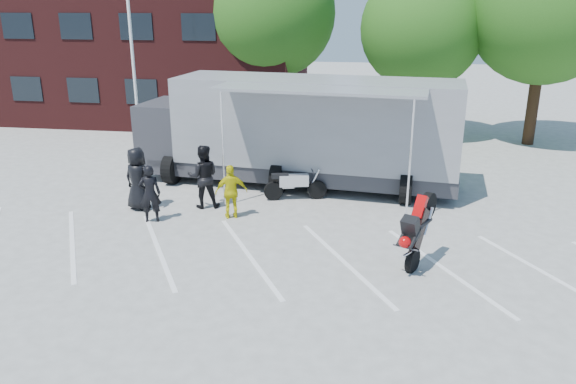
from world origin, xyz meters
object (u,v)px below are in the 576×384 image
(parked_motorcycle, at_px, (295,199))
(spectator_leather_b, at_px, (150,194))
(spectator_leather_a, at_px, (138,179))
(tree_right, at_px, (546,7))
(stunt_bike_rider, at_px, (422,261))
(flagpole, at_px, (136,30))
(tree_left, at_px, (271,13))
(transporter_truck, at_px, (301,184))
(tree_mid, at_px, (422,29))
(spectator_leather_c, at_px, (203,177))
(spectator_hivis, at_px, (231,192))

(parked_motorcycle, distance_m, spectator_leather_b, 4.70)
(parked_motorcycle, distance_m, spectator_leather_a, 4.99)
(tree_right, distance_m, spectator_leather_b, 18.26)
(parked_motorcycle, height_order, stunt_bike_rider, stunt_bike_rider)
(flagpole, xyz_separation_m, spectator_leather_a, (2.37, -6.24, -4.08))
(flagpole, xyz_separation_m, tree_left, (4.24, 6.00, 0.51))
(tree_right, xyz_separation_m, spectator_leather_a, (-13.87, -10.74, -4.91))
(tree_left, distance_m, transporter_truck, 10.88)
(transporter_truck, xyz_separation_m, spectator_leather_a, (-4.58, -3.29, 0.97))
(flagpole, height_order, tree_mid, flagpole)
(transporter_truck, relative_size, spectator_leather_a, 5.95)
(parked_motorcycle, height_order, spectator_leather_c, spectator_leather_c)
(stunt_bike_rider, height_order, spectator_leather_a, spectator_leather_a)
(tree_left, distance_m, stunt_bike_rider, 16.99)
(tree_mid, bearing_deg, spectator_leather_c, -122.86)
(transporter_truck, distance_m, spectator_leather_c, 3.99)
(flagpole, bearing_deg, parked_motorcycle, -33.42)
(tree_right, height_order, spectator_hivis, tree_right)
(spectator_leather_c, bearing_deg, spectator_leather_a, -1.33)
(tree_mid, relative_size, parked_motorcycle, 3.71)
(tree_left, bearing_deg, tree_right, -7.13)
(parked_motorcycle, height_order, spectator_leather_a, spectator_leather_a)
(transporter_truck, bearing_deg, spectator_leather_a, -138.36)
(spectator_leather_a, relative_size, spectator_leather_b, 1.14)
(transporter_truck, bearing_deg, stunt_bike_rider, -50.50)
(tree_left, xyz_separation_m, tree_right, (12.00, -1.50, 0.31))
(spectator_leather_a, bearing_deg, tree_right, -124.95)
(tree_right, distance_m, transporter_truck, 13.28)
(tree_mid, bearing_deg, spectator_leather_b, -123.66)
(flagpole, distance_m, tree_right, 16.88)
(tree_left, relative_size, tree_mid, 1.13)
(transporter_truck, height_order, spectator_hivis, transporter_truck)
(tree_right, relative_size, stunt_bike_rider, 4.62)
(transporter_truck, distance_m, stunt_bike_rider, 6.87)
(tree_mid, distance_m, parked_motorcycle, 11.62)
(tree_left, distance_m, tree_mid, 7.10)
(flagpole, xyz_separation_m, stunt_bike_rider, (10.74, -8.67, -5.05))
(flagpole, relative_size, spectator_leather_a, 4.12)
(tree_left, height_order, transporter_truck, tree_left)
(transporter_truck, distance_m, spectator_leather_a, 5.72)
(spectator_leather_c, bearing_deg, spectator_leather_b, 35.35)
(transporter_truck, bearing_deg, spectator_leather_b, -126.12)
(transporter_truck, relative_size, spectator_leather_b, 6.79)
(transporter_truck, height_order, spectator_leather_b, transporter_truck)
(tree_mid, distance_m, transporter_truck, 10.30)
(flagpole, height_order, parked_motorcycle, flagpole)
(tree_right, height_order, parked_motorcycle, tree_right)
(tree_left, relative_size, parked_motorcycle, 4.17)
(tree_mid, distance_m, spectator_hivis, 13.57)
(tree_right, bearing_deg, transporter_truck, -141.27)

